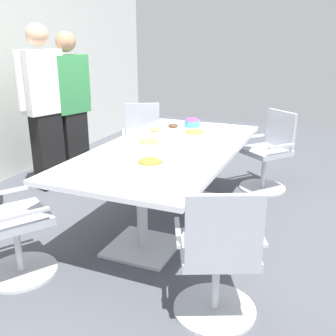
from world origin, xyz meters
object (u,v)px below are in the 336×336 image
object	(u,v)px
snack_bowl_chips_yellow	(194,135)
conference_table	(168,160)
person_standing_2	(44,105)
plate_stack	(220,128)
office_chair_2	(268,155)
person_standing_3	(71,106)
snack_bowl_cookies	(149,145)
office_chair_3	(144,145)
snack_bowl_pretzels	(150,165)
donut_platter	(168,129)
office_chair_1	(218,261)
office_chair_0	(7,227)
snack_bowl_candy_mix	(192,122)

from	to	relation	value
snack_bowl_chips_yellow	conference_table	bearing A→B (deg)	154.90
person_standing_2	plate_stack	world-z (taller)	person_standing_2
office_chair_2	person_standing_3	distance (m)	2.42
person_standing_3	snack_bowl_cookies	xyz separation A→B (m)	(-0.83, -1.44, -0.13)
office_chair_3	snack_bowl_pretzels	distance (m)	2.10
person_standing_3	donut_platter	xyz separation A→B (m)	(-0.07, -1.30, -0.16)
person_standing_3	person_standing_2	bearing A→B (deg)	-0.89
conference_table	donut_platter	distance (m)	0.67
office_chair_3	conference_table	bearing A→B (deg)	96.10
person_standing_2	snack_bowl_pretzels	bearing A→B (deg)	76.92
office_chair_1	snack_bowl_cookies	xyz separation A→B (m)	(0.98, 0.93, 0.39)
office_chair_3	person_standing_3	bearing A→B (deg)	2.05
snack_bowl_cookies	snack_bowl_chips_yellow	distance (m)	0.53
office_chair_0	donut_platter	world-z (taller)	office_chair_0
snack_bowl_chips_yellow	snack_bowl_candy_mix	bearing A→B (deg)	21.15
conference_table	snack_bowl_chips_yellow	distance (m)	0.39
person_standing_3	snack_bowl_pretzels	xyz separation A→B (m)	(-1.37, -1.70, -0.12)
conference_table	office_chair_2	xyz separation A→B (m)	(1.28, -0.73, -0.22)
office_chair_0	person_standing_3	world-z (taller)	person_standing_3
snack_bowl_chips_yellow	snack_bowl_candy_mix	size ratio (longest dim) A/B	1.13
conference_table	plate_stack	world-z (taller)	plate_stack
conference_table	person_standing_3	bearing A→B (deg)	66.38
office_chair_3	person_standing_2	distance (m)	1.30
office_chair_2	office_chair_3	world-z (taller)	same
donut_platter	plate_stack	size ratio (longest dim) A/B	1.84
office_chair_1	snack_bowl_chips_yellow	size ratio (longest dim) A/B	4.49
office_chair_2	snack_bowl_cookies	size ratio (longest dim) A/B	4.31
person_standing_2	snack_bowl_cookies	distance (m)	1.62
office_chair_3	person_standing_2	size ratio (longest dim) A/B	0.49
conference_table	person_standing_2	xyz separation A→B (m)	(0.33, 1.66, 0.35)
office_chair_0	person_standing_3	size ratio (longest dim) A/B	0.51
snack_bowl_cookies	snack_bowl_chips_yellow	bearing A→B (deg)	-29.71
person_standing_3	snack_bowl_candy_mix	world-z (taller)	person_standing_3
conference_table	donut_platter	size ratio (longest dim) A/B	5.93
office_chair_1	snack_bowl_candy_mix	world-z (taller)	office_chair_1
donut_platter	plate_stack	xyz separation A→B (m)	(0.24, -0.51, 0.01)
office_chair_1	conference_table	bearing A→B (deg)	101.42
conference_table	person_standing_3	world-z (taller)	person_standing_3
snack_bowl_chips_yellow	donut_platter	xyz separation A→B (m)	(0.30, 0.40, -0.04)
plate_stack	office_chair_0	bearing A→B (deg)	155.35
office_chair_0	office_chair_1	world-z (taller)	same
person_standing_2	person_standing_3	xyz separation A→B (m)	(0.35, -0.10, -0.05)
office_chair_1	office_chair_2	bearing A→B (deg)	67.93
office_chair_3	donut_platter	world-z (taller)	office_chair_3
office_chair_2	snack_bowl_candy_mix	world-z (taller)	office_chair_2
snack_bowl_chips_yellow	person_standing_2	bearing A→B (deg)	89.33
person_standing_3	snack_bowl_cookies	size ratio (longest dim) A/B	8.39
conference_table	office_chair_0	size ratio (longest dim) A/B	2.64
office_chair_0	snack_bowl_cookies	bearing A→B (deg)	93.53
office_chair_3	snack_bowl_chips_yellow	distance (m)	1.33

